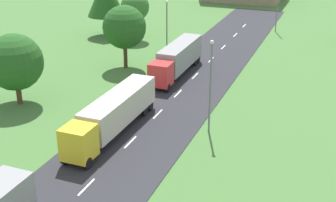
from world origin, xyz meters
TOP-DOWN VIEW (x-y plane):
  - road at (0.00, 24.50)m, footprint 10.00×140.00m
  - truck_second at (-2.26, 33.44)m, footprint 2.63×14.05m
  - truck_third at (-2.33, 50.98)m, footprint 2.50×12.90m
  - lamppost_second at (5.94, 37.01)m, footprint 0.36×0.36m
  - lamppost_third at (-6.23, 57.36)m, footprint 0.36×0.36m
  - lamppost_fourth at (5.82, 77.60)m, footprint 0.36×0.36m
  - tree_oak at (-9.67, 51.17)m, footprint 5.60×5.60m
  - tree_birch at (-15.02, 36.10)m, footprint 5.99×5.99m
  - tree_elm at (-14.30, 64.36)m, footprint 4.47×4.47m

SIDE VIEW (x-z plane):
  - road at x=0.00m, z-range 0.00..0.06m
  - truck_second at x=-2.26m, z-range 0.35..3.79m
  - truck_third at x=-2.33m, z-range 0.32..4.07m
  - lamppost_third at x=-6.23m, z-range 0.48..8.50m
  - lamppost_fourth at x=5.82m, z-range 0.48..8.80m
  - tree_birch at x=-15.02m, z-range 0.84..8.52m
  - lamppost_second at x=5.94m, z-range 0.48..9.39m
  - tree_elm at x=-14.30m, z-range 1.48..9.01m
  - tree_oak at x=-9.67m, z-range 1.31..9.56m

